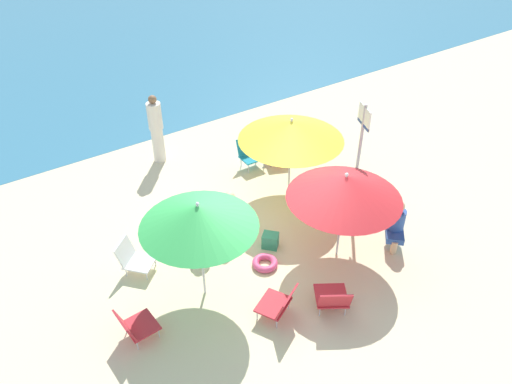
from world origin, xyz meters
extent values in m
plane|color=beige|center=(0.00, 0.00, 0.00)|extent=(40.00, 40.00, 0.00)
cube|color=teal|center=(0.00, 13.04, 0.00)|extent=(40.00, 16.00, 0.01)
cylinder|color=silver|center=(1.41, 1.26, 0.87)|extent=(0.04, 0.04, 1.74)
cone|color=yellow|center=(1.41, 1.26, 1.54)|extent=(2.13, 2.13, 0.41)
sphere|color=silver|center=(1.41, 1.26, 1.77)|extent=(0.06, 0.06, 0.06)
cylinder|color=silver|center=(-1.47, -0.22, 0.92)|extent=(0.04, 0.04, 1.85)
cone|color=green|center=(-1.47, -0.22, 1.65)|extent=(1.83, 1.83, 0.38)
sphere|color=silver|center=(-1.47, -0.22, 1.88)|extent=(0.06, 0.06, 0.06)
cylinder|color=silver|center=(1.00, -0.75, 0.86)|extent=(0.04, 0.04, 1.73)
cone|color=red|center=(1.00, -0.75, 1.50)|extent=(1.97, 1.97, 0.44)
sphere|color=silver|center=(1.00, -0.75, 1.76)|extent=(0.06, 0.06, 0.06)
cube|color=red|center=(0.08, -1.62, 0.23)|extent=(0.71, 0.71, 0.03)
cube|color=red|center=(-0.06, -1.85, 0.42)|extent=(0.51, 0.40, 0.38)
cylinder|color=silver|center=(0.02, -1.33, 0.11)|extent=(0.02, 0.02, 0.21)
cylinder|color=silver|center=(0.37, -1.55, 0.11)|extent=(0.02, 0.02, 0.21)
cylinder|color=silver|center=(-0.20, -1.68, 0.11)|extent=(0.02, 0.02, 0.21)
cylinder|color=silver|center=(0.14, -1.90, 0.11)|extent=(0.02, 0.02, 0.21)
cube|color=red|center=(-2.69, -0.45, 0.23)|extent=(0.48, 0.51, 0.03)
cube|color=red|center=(-2.93, -0.46, 0.40)|extent=(0.17, 0.49, 0.34)
cylinder|color=silver|center=(-2.53, -0.24, 0.11)|extent=(0.02, 0.02, 0.21)
cylinder|color=silver|center=(-2.50, -0.63, 0.11)|extent=(0.02, 0.02, 0.21)
cylinder|color=silver|center=(-2.89, -0.26, 0.11)|extent=(0.02, 0.02, 0.21)
cylinder|color=silver|center=(-2.86, -0.65, 0.11)|extent=(0.02, 0.02, 0.21)
cube|color=teal|center=(1.33, 2.53, 0.27)|extent=(0.53, 0.44, 0.03)
cube|color=teal|center=(1.34, 2.76, 0.47)|extent=(0.52, 0.17, 0.40)
cylinder|color=silver|center=(1.53, 2.36, 0.13)|extent=(0.02, 0.02, 0.25)
cylinder|color=silver|center=(1.12, 2.37, 0.13)|extent=(0.02, 0.02, 0.25)
cylinder|color=silver|center=(1.54, 2.70, 0.13)|extent=(0.02, 0.02, 0.25)
cylinder|color=silver|center=(1.13, 2.71, 0.13)|extent=(0.02, 0.02, 0.25)
cube|color=red|center=(-0.80, -1.24, 0.24)|extent=(0.68, 0.64, 0.03)
cube|color=red|center=(-0.69, -1.45, 0.43)|extent=(0.55, 0.38, 0.38)
cylinder|color=silver|center=(-1.07, -1.19, 0.11)|extent=(0.02, 0.02, 0.22)
cylinder|color=silver|center=(-0.69, -0.99, 0.11)|extent=(0.02, 0.02, 0.22)
cylinder|color=silver|center=(-0.91, -1.49, 0.11)|extent=(0.02, 0.02, 0.22)
cylinder|color=silver|center=(-0.53, -1.29, 0.11)|extent=(0.02, 0.02, 0.22)
cube|color=red|center=(1.95, 2.38, 0.27)|extent=(0.66, 0.66, 0.03)
cube|color=red|center=(2.05, 2.63, 0.45)|extent=(0.52, 0.32, 0.35)
cylinder|color=silver|center=(2.06, 2.12, 0.13)|extent=(0.02, 0.02, 0.26)
cylinder|color=silver|center=(1.69, 2.27, 0.13)|extent=(0.02, 0.02, 0.26)
cylinder|color=silver|center=(2.21, 2.49, 0.13)|extent=(0.02, 0.02, 0.26)
cylinder|color=silver|center=(1.84, 2.64, 0.13)|extent=(0.02, 0.02, 0.26)
cube|color=white|center=(-2.15, 0.86, 0.20)|extent=(0.66, 0.67, 0.03)
cube|color=white|center=(-2.33, 1.05, 0.40)|extent=(0.44, 0.42, 0.39)
cylinder|color=silver|center=(-1.89, 0.84, 0.09)|extent=(0.02, 0.02, 0.19)
cylinder|color=silver|center=(-2.16, 0.59, 0.09)|extent=(0.02, 0.02, 0.19)
cylinder|color=silver|center=(-2.15, 1.13, 0.09)|extent=(0.02, 0.02, 0.19)
cylinder|color=silver|center=(-2.42, 0.88, 0.09)|extent=(0.02, 0.02, 0.19)
cube|color=#389970|center=(-0.33, 0.66, 0.26)|extent=(0.39, 0.41, 0.12)
cylinder|color=#DBAD84|center=(-0.35, 0.51, 0.13)|extent=(0.12, 0.12, 0.26)
cylinder|color=#389970|center=(-0.30, 0.84, 0.51)|extent=(0.34, 0.34, 0.50)
sphere|color=#DBAD84|center=(-0.30, 0.84, 0.87)|extent=(0.21, 0.21, 0.21)
cylinder|color=silver|center=(-0.30, 4.02, 0.43)|extent=(0.28, 0.28, 0.86)
cylinder|color=silver|center=(-0.30, 4.02, 1.16)|extent=(0.33, 0.33, 0.61)
sphere|color=#896042|center=(-0.30, 4.02, 1.57)|extent=(0.19, 0.19, 0.19)
cube|color=#DB3866|center=(-1.04, 0.71, 0.20)|extent=(0.47, 0.47, 0.12)
cylinder|color=beige|center=(-1.18, 0.65, 0.10)|extent=(0.12, 0.12, 0.20)
cylinder|color=#DB3866|center=(-0.88, 0.79, 0.45)|extent=(0.35, 0.35, 0.50)
sphere|color=beige|center=(-0.88, 0.79, 0.80)|extent=(0.19, 0.19, 0.19)
cube|color=#2D519E|center=(1.98, -1.20, 0.27)|extent=(0.48, 0.48, 0.12)
cylinder|color=#DBAD84|center=(1.87, -1.32, 0.14)|extent=(0.12, 0.12, 0.27)
cylinder|color=#2D519E|center=(2.11, -1.07, 0.50)|extent=(0.32, 0.32, 0.45)
sphere|color=#DBAD84|center=(2.11, -1.07, 0.83)|extent=(0.21, 0.21, 0.21)
cylinder|color=#ADADB2|center=(2.14, 0.08, 1.18)|extent=(0.06, 0.06, 2.37)
cube|color=white|center=(2.14, 0.08, 2.12)|extent=(0.21, 0.47, 0.38)
cube|color=navy|center=(2.14, 0.08, 1.96)|extent=(0.21, 0.47, 0.06)
torus|color=#E54C7F|center=(-0.27, -0.26, 0.06)|extent=(0.46, 0.46, 0.12)
cube|color=#389970|center=(0.10, 0.10, 0.15)|extent=(0.37, 0.37, 0.29)
camera|label=1|loc=(-3.96, -5.43, 6.25)|focal=34.52mm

